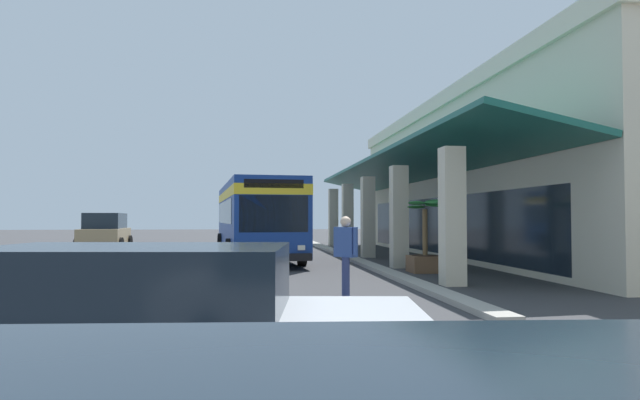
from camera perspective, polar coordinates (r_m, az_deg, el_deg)
ground at (r=27.90m, az=11.16°, el=-5.36°), size 120.00×120.00×0.00m
curb_strip at (r=24.03m, az=2.78°, el=-5.82°), size 30.32×0.50×0.12m
plaza_building at (r=27.40m, az=23.01°, el=2.01°), size 25.57×15.02×6.99m
transit_bus at (r=23.34m, az=-6.67°, el=-1.52°), size 11.40×3.63×3.34m
parked_suv_tan at (r=30.88m, az=-21.27°, el=-3.04°), size 4.94×2.45×1.97m
parked_sedan_silver at (r=4.91m, az=-16.90°, el=-12.99°), size 2.82×4.60×1.47m
pedestrian at (r=12.04m, az=2.66°, el=-5.29°), size 0.61×0.50×1.75m
potted_palm at (r=17.84m, az=10.84°, el=-5.60°), size 1.85×1.79×2.31m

